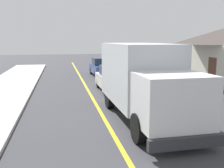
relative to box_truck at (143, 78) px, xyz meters
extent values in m
cube|color=gold|center=(-1.66, 0.27, -1.76)|extent=(0.16, 56.00, 0.01)
cube|color=silver|center=(-0.02, 0.73, 0.13)|extent=(2.51, 5.05, 2.60)
cube|color=silver|center=(0.06, -2.77, -0.32)|extent=(2.32, 2.05, 1.70)
cube|color=#1E2D3D|center=(0.08, -3.67, 0.06)|extent=(2.04, 0.12, 0.75)
cube|color=#2D2D33|center=(0.08, -3.85, -1.35)|extent=(2.40, 0.25, 0.36)
cylinder|color=black|center=(1.10, -2.54, -1.27)|extent=(0.32, 1.01, 1.00)
cylinder|color=black|center=(-1.00, -2.59, -1.27)|extent=(0.32, 1.01, 1.00)
cylinder|color=black|center=(1.01, 2.01, -1.27)|extent=(0.32, 1.01, 1.00)
cylinder|color=black|center=(-1.09, 1.96, -1.27)|extent=(0.32, 1.01, 1.00)
cube|color=silver|center=(-0.03, 6.04, -1.12)|extent=(1.86, 4.43, 0.76)
cube|color=#1E2D3D|center=(-0.03, 6.19, -0.42)|extent=(1.61, 1.82, 0.64)
cylinder|color=black|center=(0.78, 4.65, -1.45)|extent=(0.23, 0.64, 0.64)
cylinder|color=black|center=(-0.80, 4.62, -1.45)|extent=(0.23, 0.64, 0.64)
cylinder|color=black|center=(0.74, 7.46, -1.45)|extent=(0.23, 0.64, 0.64)
cylinder|color=black|center=(-0.84, 7.44, -1.45)|extent=(0.23, 0.64, 0.64)
cube|color=#2D4793|center=(0.39, 13.44, -1.12)|extent=(1.93, 4.45, 0.76)
cube|color=#1E2D3D|center=(0.38, 13.59, -0.42)|extent=(1.64, 1.85, 0.64)
cylinder|color=black|center=(1.22, 12.06, -1.45)|extent=(0.24, 0.65, 0.64)
cylinder|color=black|center=(-0.36, 12.01, -1.45)|extent=(0.24, 0.65, 0.64)
cylinder|color=black|center=(1.14, 14.87, -1.45)|extent=(0.24, 0.65, 0.64)
cylinder|color=black|center=(-0.44, 14.82, -1.45)|extent=(0.24, 0.65, 0.64)
cube|color=brown|center=(7.33, 6.37, -0.72)|extent=(0.10, 1.00, 2.10)
camera|label=1|loc=(-3.46, -10.40, 1.62)|focal=41.54mm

